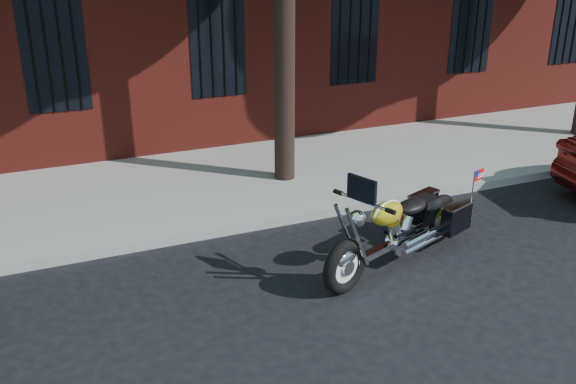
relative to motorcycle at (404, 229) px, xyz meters
name	(u,v)px	position (x,y,z in m)	size (l,w,h in m)	color
ground	(332,260)	(-0.87, 0.41, -0.50)	(120.00, 120.00, 0.00)	black
curb	(292,218)	(-0.87, 1.79, -0.43)	(40.00, 0.16, 0.15)	gray
sidewalk	(252,178)	(-0.87, 3.67, -0.43)	(40.00, 3.60, 0.15)	gray
motorcycle	(404,229)	(0.00, 0.00, 0.00)	(2.89, 1.47, 1.48)	black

